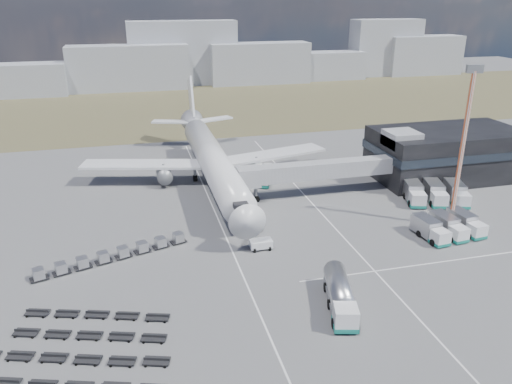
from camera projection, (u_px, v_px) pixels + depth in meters
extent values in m
plane|color=#565659|center=(249.00, 258.00, 72.63)|extent=(420.00, 420.00, 0.00)
cube|color=#4D4A2E|center=(174.00, 106.00, 171.73)|extent=(420.00, 90.00, 0.01)
cube|color=silver|center=(229.00, 244.00, 76.68)|extent=(0.25, 110.00, 0.01)
cube|color=silver|center=(338.00, 231.00, 80.80)|extent=(0.25, 110.00, 0.01)
cube|color=silver|center=(432.00, 263.00, 71.16)|extent=(40.00, 0.25, 0.01)
cube|color=black|center=(447.00, 154.00, 103.42)|extent=(30.00, 16.00, 10.00)
cube|color=#262D38|center=(447.00, 148.00, 102.98)|extent=(30.40, 16.40, 1.60)
cube|color=#939399|center=(402.00, 139.00, 97.21)|extent=(6.00, 6.00, 3.00)
cube|color=#939399|center=(317.00, 170.00, 93.37)|extent=(29.80, 3.00, 3.00)
cube|color=#939399|center=(248.00, 177.00, 89.85)|extent=(4.00, 3.60, 3.40)
cylinder|color=slate|center=(256.00, 188.00, 91.58)|extent=(0.70, 0.70, 5.10)
cylinder|color=black|center=(256.00, 199.00, 92.36)|extent=(1.40, 0.90, 1.40)
cylinder|color=silver|center=(213.00, 161.00, 97.71)|extent=(5.60, 48.00, 5.60)
cone|color=silver|center=(243.00, 215.00, 73.83)|extent=(5.60, 5.00, 5.60)
cone|color=silver|center=(194.00, 124.00, 122.64)|extent=(5.60, 8.00, 5.60)
cube|color=black|center=(240.00, 205.00, 75.34)|extent=(2.20, 2.00, 0.80)
cube|color=silver|center=(145.00, 164.00, 99.67)|extent=(25.59, 11.38, 0.50)
cube|color=silver|center=(270.00, 155.00, 105.63)|extent=(25.59, 11.38, 0.50)
cylinder|color=slate|center=(164.00, 174.00, 99.30)|extent=(3.00, 5.00, 3.00)
cylinder|color=slate|center=(256.00, 167.00, 103.66)|extent=(3.00, 5.00, 3.00)
cube|color=silver|center=(171.00, 122.00, 123.03)|extent=(9.49, 5.63, 0.35)
cube|color=silver|center=(214.00, 119.00, 125.55)|extent=(9.49, 5.63, 0.35)
cube|color=silver|center=(191.00, 98.00, 123.24)|extent=(0.50, 9.06, 11.45)
cylinder|color=slate|center=(236.00, 224.00, 80.28)|extent=(0.50, 0.50, 2.50)
cylinder|color=slate|center=(195.00, 175.00, 102.07)|extent=(0.60, 0.60, 2.50)
cylinder|color=slate|center=(226.00, 173.00, 103.54)|extent=(0.60, 0.60, 2.50)
cylinder|color=black|center=(236.00, 229.00, 80.56)|extent=(0.50, 1.20, 1.20)
cube|color=#9599A3|center=(14.00, 80.00, 185.69)|extent=(37.88, 12.00, 11.93)
cube|color=#9599A3|center=(129.00, 68.00, 198.02)|extent=(46.66, 12.00, 17.43)
cube|color=#9599A3|center=(183.00, 53.00, 208.53)|extent=(44.58, 12.00, 25.83)
cube|color=#9599A3|center=(259.00, 63.00, 212.93)|extent=(42.36, 12.00, 16.86)
cube|color=#9599A3|center=(329.00, 66.00, 224.46)|extent=(30.73, 12.00, 11.98)
cube|color=#9599A3|center=(385.00, 48.00, 233.51)|extent=(32.00, 12.00, 25.23)
cube|color=#9599A3|center=(422.00, 55.00, 236.88)|extent=(36.55, 12.00, 17.78)
cube|color=silver|center=(346.00, 317.00, 56.59)|extent=(3.28, 3.28, 2.57)
cube|color=#147466|center=(345.00, 324.00, 56.96)|extent=(3.41, 3.41, 0.56)
cylinder|color=#B1B1B6|center=(339.00, 287.00, 61.50)|extent=(4.83, 8.83, 2.80)
cube|color=slate|center=(338.00, 296.00, 61.97)|extent=(4.72, 8.80, 0.39)
cylinder|color=black|center=(340.00, 305.00, 60.52)|extent=(3.13, 1.93, 1.23)
cube|color=silver|center=(261.00, 245.00, 74.87)|extent=(3.37, 1.91, 1.50)
cube|color=silver|center=(264.00, 175.00, 100.57)|extent=(4.98, 7.19, 3.11)
cube|color=#147466|center=(263.00, 181.00, 101.04)|extent=(5.12, 7.33, 0.50)
cube|color=silver|center=(440.00, 237.00, 75.78)|extent=(2.57, 2.48, 2.25)
cube|color=#147466|center=(440.00, 243.00, 76.10)|extent=(2.68, 2.59, 0.46)
cube|color=#B1B1B6|center=(426.00, 225.00, 78.76)|extent=(2.91, 4.93, 2.66)
cube|color=silver|center=(459.00, 234.00, 76.89)|extent=(2.57, 2.48, 2.25)
cube|color=#147466|center=(458.00, 239.00, 77.21)|extent=(2.68, 2.59, 0.46)
cube|color=#B1B1B6|center=(444.00, 222.00, 79.87)|extent=(2.91, 4.93, 2.66)
cube|color=silver|center=(477.00, 231.00, 77.99)|extent=(2.57, 2.48, 2.25)
cube|color=#147466|center=(476.00, 236.00, 78.32)|extent=(2.68, 2.59, 0.46)
cube|color=#B1B1B6|center=(461.00, 219.00, 80.97)|extent=(2.91, 4.93, 2.66)
cube|color=silver|center=(418.00, 200.00, 89.37)|extent=(3.23, 3.16, 2.51)
cube|color=#147466|center=(417.00, 205.00, 89.72)|extent=(3.37, 3.30, 0.51)
cube|color=#B1B1B6|center=(412.00, 189.00, 92.91)|extent=(4.12, 5.81, 2.97)
cube|color=silver|center=(439.00, 200.00, 89.22)|extent=(3.23, 3.16, 2.51)
cube|color=#147466|center=(439.00, 205.00, 89.58)|extent=(3.37, 3.30, 0.51)
cube|color=#B1B1B6|center=(433.00, 189.00, 92.77)|extent=(4.12, 5.81, 2.97)
cube|color=silver|center=(461.00, 200.00, 89.08)|extent=(3.23, 3.16, 2.51)
cube|color=#147466|center=(461.00, 205.00, 89.44)|extent=(3.37, 3.30, 0.51)
cube|color=#B1B1B6|center=(454.00, 190.00, 92.62)|extent=(4.12, 5.81, 2.97)
cube|color=black|center=(39.00, 278.00, 66.84)|extent=(2.68, 2.09, 0.16)
cube|color=#B1B1B6|center=(38.00, 273.00, 66.55)|extent=(1.82, 1.82, 1.35)
cube|color=black|center=(62.00, 272.00, 68.27)|extent=(2.68, 2.09, 0.16)
cube|color=#B1B1B6|center=(61.00, 268.00, 67.98)|extent=(1.82, 1.82, 1.35)
cube|color=black|center=(83.00, 267.00, 69.69)|extent=(2.68, 2.09, 0.16)
cube|color=#B1B1B6|center=(82.00, 262.00, 69.41)|extent=(1.82, 1.82, 1.35)
cube|color=black|center=(104.00, 261.00, 71.12)|extent=(2.68, 2.09, 0.16)
cube|color=#B1B1B6|center=(103.00, 257.00, 70.84)|extent=(1.82, 1.82, 1.35)
cube|color=black|center=(123.00, 256.00, 72.55)|extent=(2.68, 2.09, 0.16)
cube|color=#B1B1B6|center=(123.00, 251.00, 72.27)|extent=(1.82, 1.82, 1.35)
cube|color=black|center=(143.00, 251.00, 73.98)|extent=(2.68, 2.09, 0.16)
cube|color=#B1B1B6|center=(142.00, 246.00, 73.70)|extent=(1.82, 1.82, 1.35)
cube|color=black|center=(161.00, 246.00, 75.41)|extent=(2.68, 2.09, 0.16)
cube|color=#B1B1B6|center=(160.00, 242.00, 75.12)|extent=(1.82, 1.82, 1.35)
cube|color=black|center=(178.00, 241.00, 76.83)|extent=(2.68, 2.09, 0.16)
cube|color=#B1B1B6|center=(178.00, 237.00, 76.55)|extent=(1.82, 1.82, 1.35)
cube|color=black|center=(55.00, 384.00, 48.62)|extent=(21.25, 8.00, 0.66)
cube|color=black|center=(71.00, 358.00, 52.17)|extent=(21.25, 8.00, 0.66)
cube|color=black|center=(85.00, 334.00, 55.73)|extent=(17.78, 6.88, 0.66)
cube|color=black|center=(97.00, 314.00, 59.28)|extent=(17.78, 6.88, 0.66)
cylinder|color=#BC481E|center=(461.00, 153.00, 77.95)|extent=(0.71, 0.71, 25.24)
cube|color=slate|center=(475.00, 69.00, 73.19)|extent=(2.50, 1.16, 1.21)
cube|color=#565659|center=(450.00, 225.00, 82.55)|extent=(2.02, 2.02, 0.30)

